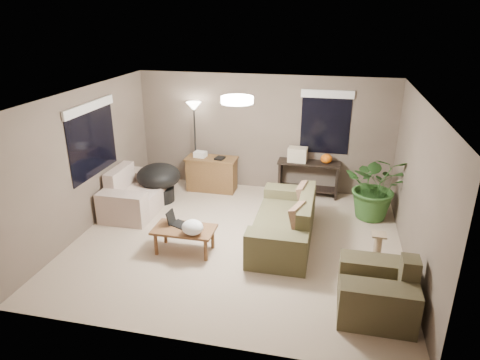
% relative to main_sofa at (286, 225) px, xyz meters
% --- Properties ---
extents(room_shell, '(5.50, 5.50, 5.50)m').
position_rel_main_sofa_xyz_m(room_shell, '(-0.81, -0.21, 0.96)').
color(room_shell, tan).
rests_on(room_shell, ground).
extents(main_sofa, '(0.95, 2.20, 0.85)m').
position_rel_main_sofa_xyz_m(main_sofa, '(0.00, 0.00, 0.00)').
color(main_sofa, brown).
rests_on(main_sofa, ground).
extents(throw_pillows, '(0.36, 1.39, 0.47)m').
position_rel_main_sofa_xyz_m(throw_pillows, '(0.26, 0.00, 0.36)').
color(throw_pillows, '#8C7251').
rests_on(throw_pillows, main_sofa).
extents(loveseat, '(0.90, 1.60, 0.85)m').
position_rel_main_sofa_xyz_m(loveseat, '(-3.07, 0.59, 0.00)').
color(loveseat, beige).
rests_on(loveseat, ground).
extents(armchair, '(0.95, 1.00, 0.85)m').
position_rel_main_sofa_xyz_m(armchair, '(1.39, -1.63, 0.00)').
color(armchair, brown).
rests_on(armchair, ground).
extents(coffee_table, '(1.00, 0.55, 0.42)m').
position_rel_main_sofa_xyz_m(coffee_table, '(-1.58, -0.73, 0.06)').
color(coffee_table, brown).
rests_on(coffee_table, ground).
extents(laptop, '(0.40, 0.35, 0.24)m').
position_rel_main_sofa_xyz_m(laptop, '(-1.75, -0.63, 0.19)').
color(laptop, black).
rests_on(laptop, coffee_table).
extents(plastic_bag, '(0.35, 0.31, 0.24)m').
position_rel_main_sofa_xyz_m(plastic_bag, '(-1.38, -0.88, 0.25)').
color(plastic_bag, white).
rests_on(plastic_bag, coffee_table).
extents(desk, '(1.10, 0.50, 0.75)m').
position_rel_main_sofa_xyz_m(desk, '(-1.86, 1.88, 0.08)').
color(desk, brown).
rests_on(desk, ground).
extents(desk_papers, '(0.70, 0.29, 0.12)m').
position_rel_main_sofa_xyz_m(desk_papers, '(-2.02, 1.87, 0.51)').
color(desk_papers, silver).
rests_on(desk_papers, desk).
extents(console_table, '(1.30, 0.40, 0.75)m').
position_rel_main_sofa_xyz_m(console_table, '(0.22, 2.06, 0.14)').
color(console_table, black).
rests_on(console_table, ground).
extents(pumpkin, '(0.31, 0.31, 0.20)m').
position_rel_main_sofa_xyz_m(pumpkin, '(0.57, 2.06, 0.55)').
color(pumpkin, orange).
rests_on(pumpkin, console_table).
extents(cardboard_box, '(0.40, 0.31, 0.29)m').
position_rel_main_sofa_xyz_m(cardboard_box, '(-0.03, 2.06, 0.60)').
color(cardboard_box, beige).
rests_on(cardboard_box, console_table).
extents(papasan_chair, '(1.12, 1.12, 0.80)m').
position_rel_main_sofa_xyz_m(papasan_chair, '(-2.77, 1.08, 0.17)').
color(papasan_chair, black).
rests_on(papasan_chair, ground).
extents(floor_lamp, '(0.32, 0.32, 1.91)m').
position_rel_main_sofa_xyz_m(floor_lamp, '(-2.27, 2.03, 1.30)').
color(floor_lamp, black).
rests_on(floor_lamp, ground).
extents(ceiling_fixture, '(0.50, 0.50, 0.10)m').
position_rel_main_sofa_xyz_m(ceiling_fixture, '(-0.81, -0.21, 2.15)').
color(ceiling_fixture, white).
rests_on(ceiling_fixture, room_shell).
extents(houseplant, '(1.17, 1.30, 1.02)m').
position_rel_main_sofa_xyz_m(houseplant, '(1.54, 1.24, 0.21)').
color(houseplant, '#2D5923').
rests_on(houseplant, ground).
extents(cat_scratching_post, '(0.32, 0.32, 0.50)m').
position_rel_main_sofa_xyz_m(cat_scratching_post, '(1.48, -0.39, -0.08)').
color(cat_scratching_post, tan).
rests_on(cat_scratching_post, ground).
extents(window_left, '(0.05, 1.56, 1.33)m').
position_rel_main_sofa_xyz_m(window_left, '(-3.54, 0.09, 1.49)').
color(window_left, black).
rests_on(window_left, room_shell).
extents(window_back, '(1.06, 0.05, 1.33)m').
position_rel_main_sofa_xyz_m(window_back, '(0.49, 2.27, 1.49)').
color(window_back, black).
rests_on(window_back, room_shell).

